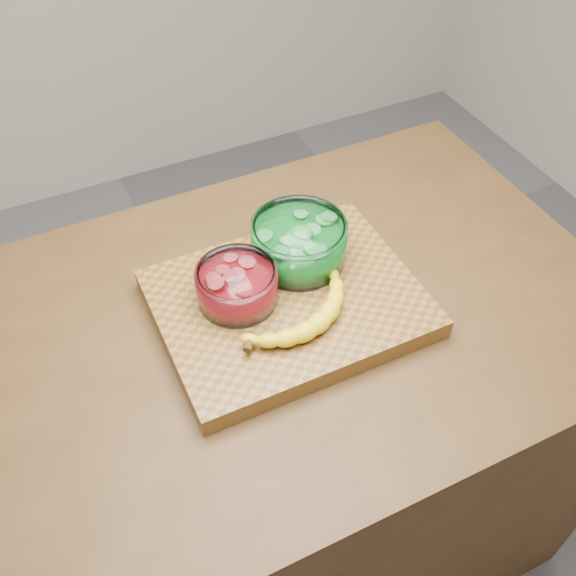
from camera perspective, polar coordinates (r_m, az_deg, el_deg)
name	(u,v)px	position (r m, az deg, el deg)	size (l,w,h in m)	color
ground	(288,521)	(1.92, 0.00, -20.04)	(3.50, 3.50, 0.00)	#5E5D62
counter	(288,440)	(1.51, 0.00, -13.33)	(1.20, 0.80, 0.90)	#472D15
cutting_board	(288,304)	(1.13, 0.00, -1.39)	(0.45, 0.35, 0.04)	brown
bowl_red	(237,285)	(1.09, -4.54, 0.23)	(0.14, 0.14, 0.07)	white
bowl_green	(299,243)	(1.15, 0.97, 4.04)	(0.17, 0.17, 0.08)	white
banana	(297,310)	(1.07, 0.80, -1.98)	(0.25, 0.15, 0.04)	yellow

